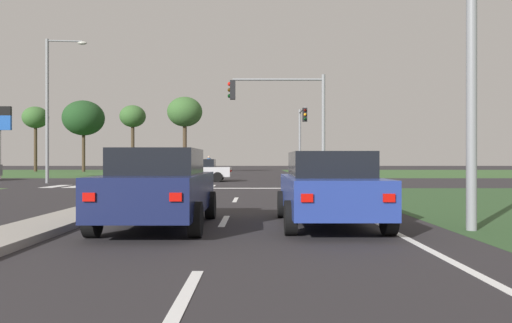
{
  "coord_description": "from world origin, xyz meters",
  "views": [
    {
      "loc": [
        4.21,
        -1.07,
        1.36
      ],
      "look_at": [
        4.19,
        33.49,
        1.31
      ],
      "focal_mm": 34.25,
      "sensor_mm": 36.0,
      "label": 1
    }
  ],
  "objects_px": {
    "car_beige_fifth": "(177,168)",
    "treeline_second": "(84,118)",
    "street_lamp_second": "(51,102)",
    "treeline_fourth": "(185,113)",
    "treeline_near": "(36,118)",
    "fuel_price_totem": "(0,126)",
    "car_blue_third": "(329,188)",
    "car_navy_second": "(160,187)",
    "treeline_third": "(133,117)",
    "car_silver_near": "(198,170)",
    "traffic_signal_far_right": "(302,130)",
    "pedestrian_at_median": "(209,163)",
    "traffic_signal_near_right": "(289,110)"
  },
  "relations": [
    {
      "from": "car_beige_fifth",
      "to": "treeline_second",
      "type": "xyz_separation_m",
      "value": [
        -14.85,
        20.7,
        5.86
      ]
    },
    {
      "from": "street_lamp_second",
      "to": "treeline_second",
      "type": "relative_size",
      "value": 0.99
    },
    {
      "from": "car_beige_fifth",
      "to": "treeline_fourth",
      "type": "relative_size",
      "value": 0.5
    },
    {
      "from": "treeline_near",
      "to": "treeline_fourth",
      "type": "xyz_separation_m",
      "value": [
        19.48,
        -3.95,
        0.35
      ]
    },
    {
      "from": "treeline_fourth",
      "to": "fuel_price_totem",
      "type": "bearing_deg",
      "value": -118.09
    },
    {
      "from": "street_lamp_second",
      "to": "treeline_second",
      "type": "distance_m",
      "value": 32.07
    },
    {
      "from": "fuel_price_totem",
      "to": "treeline_second",
      "type": "xyz_separation_m",
      "value": [
        -1.83,
        23.23,
        2.62
      ]
    },
    {
      "from": "fuel_price_totem",
      "to": "treeline_second",
      "type": "height_order",
      "value": "treeline_second"
    },
    {
      "from": "car_blue_third",
      "to": "car_beige_fifth",
      "type": "relative_size",
      "value": 0.98
    },
    {
      "from": "car_navy_second",
      "to": "treeline_third",
      "type": "bearing_deg",
      "value": 104.77
    },
    {
      "from": "car_navy_second",
      "to": "fuel_price_totem",
      "type": "xyz_separation_m",
      "value": [
        -17.52,
        27.01,
        3.19
      ]
    },
    {
      "from": "car_navy_second",
      "to": "street_lamp_second",
      "type": "bearing_deg",
      "value": 118.17
    },
    {
      "from": "car_blue_third",
      "to": "treeline_third",
      "type": "relative_size",
      "value": 0.52
    },
    {
      "from": "car_silver_near",
      "to": "street_lamp_second",
      "type": "xyz_separation_m",
      "value": [
        -8.59,
        -2.58,
        4.16
      ]
    },
    {
      "from": "car_beige_fifth",
      "to": "car_navy_second",
      "type": "bearing_deg",
      "value": 98.66
    },
    {
      "from": "treeline_near",
      "to": "car_navy_second",
      "type": "bearing_deg",
      "value": -63.35
    },
    {
      "from": "car_navy_second",
      "to": "treeline_fourth",
      "type": "height_order",
      "value": "treeline_fourth"
    },
    {
      "from": "treeline_near",
      "to": "treeline_second",
      "type": "distance_m",
      "value": 6.75
    },
    {
      "from": "car_navy_second",
      "to": "car_blue_third",
      "type": "relative_size",
      "value": 1.01
    },
    {
      "from": "car_silver_near",
      "to": "car_beige_fifth",
      "type": "distance_m",
      "value": 7.93
    },
    {
      "from": "car_navy_second",
      "to": "treeline_third",
      "type": "height_order",
      "value": "treeline_third"
    },
    {
      "from": "treeline_second",
      "to": "treeline_third",
      "type": "xyz_separation_m",
      "value": [
        5.72,
        1.41,
        0.23
      ]
    },
    {
      "from": "car_beige_fifth",
      "to": "traffic_signal_far_right",
      "type": "height_order",
      "value": "traffic_signal_far_right"
    },
    {
      "from": "treeline_second",
      "to": "treeline_third",
      "type": "relative_size",
      "value": 1.05
    },
    {
      "from": "street_lamp_second",
      "to": "fuel_price_totem",
      "type": "height_order",
      "value": "street_lamp_second"
    },
    {
      "from": "car_beige_fifth",
      "to": "street_lamp_second",
      "type": "relative_size",
      "value": 0.51
    },
    {
      "from": "traffic_signal_far_right",
      "to": "treeline_second",
      "type": "distance_m",
      "value": 34.66
    },
    {
      "from": "car_blue_third",
      "to": "car_beige_fifth",
      "type": "height_order",
      "value": "car_blue_third"
    },
    {
      "from": "fuel_price_totem",
      "to": "street_lamp_second",
      "type": "bearing_deg",
      "value": -46.72
    },
    {
      "from": "street_lamp_second",
      "to": "treeline_fourth",
      "type": "height_order",
      "value": "treeline_fourth"
    },
    {
      "from": "car_silver_near",
      "to": "pedestrian_at_median",
      "type": "height_order",
      "value": "pedestrian_at_median"
    },
    {
      "from": "treeline_near",
      "to": "traffic_signal_far_right",
      "type": "bearing_deg",
      "value": -39.23
    },
    {
      "from": "car_navy_second",
      "to": "fuel_price_totem",
      "type": "relative_size",
      "value": 0.81
    },
    {
      "from": "street_lamp_second",
      "to": "treeline_third",
      "type": "relative_size",
      "value": 1.04
    },
    {
      "from": "car_silver_near",
      "to": "treeline_fourth",
      "type": "height_order",
      "value": "treeline_fourth"
    },
    {
      "from": "car_silver_near",
      "to": "car_blue_third",
      "type": "distance_m",
      "value": 22.47
    },
    {
      "from": "car_navy_second",
      "to": "treeline_third",
      "type": "relative_size",
      "value": 0.53
    },
    {
      "from": "traffic_signal_near_right",
      "to": "treeline_second",
      "type": "xyz_separation_m",
      "value": [
        -22.95,
        35.78,
        2.69
      ]
    },
    {
      "from": "car_beige_fifth",
      "to": "traffic_signal_far_right",
      "type": "distance_m",
      "value": 10.84
    },
    {
      "from": "traffic_signal_near_right",
      "to": "pedestrian_at_median",
      "type": "bearing_deg",
      "value": 106.88
    },
    {
      "from": "pedestrian_at_median",
      "to": "traffic_signal_near_right",
      "type": "bearing_deg",
      "value": -123.68
    },
    {
      "from": "street_lamp_second",
      "to": "traffic_signal_near_right",
      "type": "bearing_deg",
      "value": -19.67
    },
    {
      "from": "street_lamp_second",
      "to": "treeline_near",
      "type": "relative_size",
      "value": 1.06
    },
    {
      "from": "traffic_signal_far_right",
      "to": "street_lamp_second",
      "type": "relative_size",
      "value": 0.61
    },
    {
      "from": "street_lamp_second",
      "to": "treeline_third",
      "type": "height_order",
      "value": "street_lamp_second"
    },
    {
      "from": "car_silver_near",
      "to": "treeline_fourth",
      "type": "relative_size",
      "value": 0.49
    },
    {
      "from": "treeline_fourth",
      "to": "car_blue_third",
      "type": "bearing_deg",
      "value": -78.14
    },
    {
      "from": "pedestrian_at_median",
      "to": "treeline_third",
      "type": "relative_size",
      "value": 0.2
    },
    {
      "from": "street_lamp_second",
      "to": "treeline_near",
      "type": "xyz_separation_m",
      "value": [
        -15.5,
        32.19,
        1.83
      ]
    },
    {
      "from": "treeline_second",
      "to": "car_blue_third",
      "type": "bearing_deg",
      "value": -65.43
    }
  ]
}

